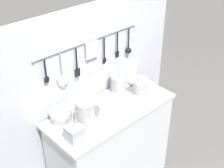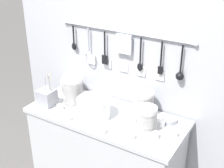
{
  "view_description": "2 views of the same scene",
  "coord_description": "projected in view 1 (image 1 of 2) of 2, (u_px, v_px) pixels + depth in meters",
  "views": [
    {
      "loc": [
        -1.44,
        -1.55,
        2.48
      ],
      "look_at": [
        0.03,
        0.01,
        1.14
      ],
      "focal_mm": 50.0,
      "sensor_mm": 36.0,
      "label": 1
    },
    {
      "loc": [
        1.02,
        -1.6,
        2.09
      ],
      "look_at": [
        0.05,
        0.01,
        1.17
      ],
      "focal_mm": 50.0,
      "sensor_mm": 36.0,
      "label": 2
    }
  ],
  "objects": [
    {
      "name": "cup_back_left",
      "position": [
        111.0,
        128.0,
        2.38
      ],
      "size": [
        0.04,
        0.04,
        0.05
      ],
      "color": "white",
      "rests_on": "counter"
    },
    {
      "name": "bowl_stack_tall_left",
      "position": [
        140.0,
        87.0,
        2.76
      ],
      "size": [
        0.13,
        0.13,
        0.17
      ],
      "color": "white",
      "rests_on": "counter"
    },
    {
      "name": "cup_mid_row",
      "position": [
        151.0,
        91.0,
        2.81
      ],
      "size": [
        0.04,
        0.04,
        0.05
      ],
      "color": "white",
      "rests_on": "counter"
    },
    {
      "name": "cutlery_caddy",
      "position": [
        75.0,
        133.0,
        2.27
      ],
      "size": [
        0.12,
        0.12,
        0.26
      ],
      "color": "#93969E",
      "rests_on": "counter"
    },
    {
      "name": "bowl_stack_back_corner",
      "position": [
        119.0,
        83.0,
        2.8
      ],
      "size": [
        0.14,
        0.14,
        0.18
      ],
      "color": "white",
      "rests_on": "counter"
    },
    {
      "name": "cup_by_caddy",
      "position": [
        137.0,
        112.0,
        2.55
      ],
      "size": [
        0.04,
        0.04,
        0.05
      ],
      "color": "white",
      "rests_on": "counter"
    },
    {
      "name": "steel_mixing_bowl",
      "position": [
        133.0,
        82.0,
        2.96
      ],
      "size": [
        0.1,
        0.1,
        0.03
      ],
      "color": "#93969E",
      "rests_on": "counter"
    },
    {
      "name": "cup_beside_plates",
      "position": [
        130.0,
        96.0,
        2.74
      ],
      "size": [
        0.04,
        0.04,
        0.05
      ],
      "color": "white",
      "rests_on": "counter"
    },
    {
      "name": "counter",
      "position": [
        111.0,
        148.0,
        2.87
      ],
      "size": [
        1.15,
        0.49,
        0.91
      ],
      "color": "#B7BABC",
      "rests_on": "ground"
    },
    {
      "name": "cup_back_right",
      "position": [
        151.0,
        84.0,
        2.91
      ],
      "size": [
        0.04,
        0.04,
        0.05
      ],
      "color": "white",
      "rests_on": "counter"
    },
    {
      "name": "cup_edge_far",
      "position": [
        148.0,
        101.0,
        2.69
      ],
      "size": [
        0.04,
        0.04,
        0.05
      ],
      "color": "white",
      "rests_on": "counter"
    },
    {
      "name": "back_wall",
      "position": [
        90.0,
        99.0,
        2.82
      ],
      "size": [
        1.95,
        0.11,
        1.74
      ],
      "color": "#A8AAB2",
      "rests_on": "ground"
    },
    {
      "name": "cup_front_left",
      "position": [
        138.0,
        86.0,
        2.89
      ],
      "size": [
        0.04,
        0.04,
        0.05
      ],
      "color": "white",
      "rests_on": "counter"
    },
    {
      "name": "cup_centre",
      "position": [
        75.0,
        113.0,
        2.54
      ],
      "size": [
        0.04,
        0.04,
        0.05
      ],
      "color": "white",
      "rests_on": "counter"
    },
    {
      "name": "plate_stack",
      "position": [
        110.0,
        108.0,
        2.52
      ],
      "size": [
        0.23,
        0.23,
        0.14
      ],
      "color": "white",
      "rests_on": "counter"
    },
    {
      "name": "cup_front_right",
      "position": [
        90.0,
        130.0,
        2.36
      ],
      "size": [
        0.04,
        0.04,
        0.05
      ],
      "color": "white",
      "rests_on": "counter"
    },
    {
      "name": "bowl_stack_wide_centre",
      "position": [
        85.0,
        112.0,
        2.4
      ],
      "size": [
        0.15,
        0.15,
        0.23
      ],
      "color": "white",
      "rests_on": "counter"
    },
    {
      "name": "bowl_stack_short_front",
      "position": [
        60.0,
        116.0,
        2.45
      ],
      "size": [
        0.17,
        0.17,
        0.11
      ],
      "color": "white",
      "rests_on": "counter"
    }
  ]
}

